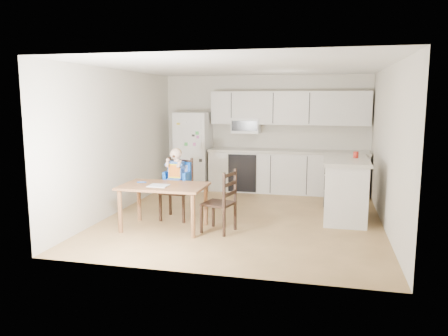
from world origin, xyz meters
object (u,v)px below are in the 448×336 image
Objects in this scene: refrigerator at (193,151)px; chair_booster at (177,176)px; dining_table at (164,191)px; chair_side at (224,198)px; kitchen_island at (345,189)px; red_cup at (356,155)px.

refrigerator reaches higher than chair_booster.
dining_table is 0.94m from chair_side.
kitchen_island is at bearing 24.63° from dining_table.
kitchen_island is 12.97× the size of red_cup.
red_cup is 3.24m from dining_table.
chair_booster is at bearing -78.94° from refrigerator.
red_cup reaches higher than kitchen_island.
chair_booster is 1.13m from chair_side.
chair_side is at bearing 1.71° from dining_table.
chair_booster is 1.26× the size of chair_side.
kitchen_island is 2.16m from chair_side.
chair_side is (-1.95, -1.35, -0.53)m from red_cup.
refrigerator is 1.24× the size of kitchen_island.
chair_side is at bearing -65.01° from refrigerator.
refrigerator is 2.50m from chair_booster.
dining_table is 1.08× the size of chair_booster.
chair_booster reaches higher than chair_side.
chair_booster is at bearing -166.97° from kitchen_island.
chair_side is at bearing -145.60° from kitchen_island.
kitchen_island is at bearing 137.71° from chair_side.
red_cup is at bearing -26.70° from refrigerator.
kitchen_island is 0.59m from red_cup.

